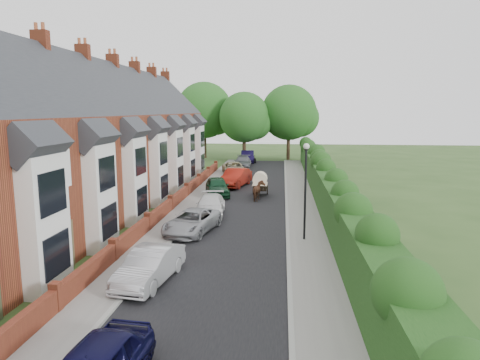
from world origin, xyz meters
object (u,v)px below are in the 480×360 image
at_px(car_green, 217,186).
at_px(car_red, 236,178).
at_px(car_grey, 243,162).
at_px(car_silver_b, 192,222).
at_px(horse_cart, 260,182).
at_px(horse, 259,191).
at_px(lamppost, 306,179).
at_px(car_beige, 234,168).
at_px(car_silver_a, 150,266).
at_px(car_black, 249,157).
at_px(car_white, 210,205).

height_order(car_green, car_red, car_red).
relative_size(car_green, car_grey, 0.93).
bearing_deg(car_silver_b, horse_cart, 84.77).
height_order(car_silver_b, car_red, car_red).
xyz_separation_m(car_red, car_grey, (-0.56, 12.77, -0.12)).
bearing_deg(horse, lamppost, 111.46).
bearing_deg(car_silver_b, car_grey, 100.82).
distance_m(lamppost, car_beige, 24.10).
xyz_separation_m(car_beige, car_grey, (0.38, 5.62, 0.02)).
height_order(car_silver_a, horse_cart, horse_cart).
height_order(car_silver_b, car_beige, car_beige).
xyz_separation_m(car_green, car_black, (0.73, 22.99, -0.09)).
bearing_deg(car_green, car_silver_b, -102.16).
relative_size(car_green, horse, 2.50).
distance_m(horse, horse_cart, 1.93).
height_order(car_silver_a, car_green, car_green).
bearing_deg(car_white, lamppost, -46.29).
height_order(car_white, horse, horse).
bearing_deg(lamppost, horse_cart, 103.95).
height_order(lamppost, car_white, lamppost).
height_order(car_silver_b, horse, horse).
bearing_deg(car_black, horse, -96.54).
relative_size(car_white, car_black, 1.15).
xyz_separation_m(lamppost, car_black, (-5.67, 34.60, -2.64)).
bearing_deg(car_grey, horse, -82.72).
xyz_separation_m(car_green, car_grey, (0.46, 17.12, -0.06)).
relative_size(car_red, horse, 2.78).
xyz_separation_m(car_silver_b, car_red, (0.82, 14.96, 0.17)).
relative_size(car_red, horse_cart, 1.82).
bearing_deg(car_green, car_beige, 76.42).
distance_m(car_silver_b, horse, 9.57).
bearing_deg(car_beige, horse_cart, -87.02).
relative_size(car_silver_a, horse, 2.39).
xyz_separation_m(car_silver_a, car_silver_b, (0.20, 7.13, -0.05)).
relative_size(car_silver_a, car_beige, 0.88).
distance_m(car_white, car_beige, 17.94).
bearing_deg(car_silver_a, car_grey, 97.00).
distance_m(car_red, car_grey, 12.78).
relative_size(car_silver_a, horse_cart, 1.56).
distance_m(car_red, car_beige, 7.21).
height_order(lamppost, horse, lamppost).
distance_m(lamppost, car_silver_b, 6.82).
height_order(car_red, car_grey, car_red).
relative_size(car_silver_b, car_grey, 0.97).
relative_size(lamppost, horse, 2.94).
distance_m(car_silver_a, car_grey, 34.86).
height_order(car_green, car_grey, car_green).
bearing_deg(car_white, car_silver_b, -99.52).
height_order(car_red, horse_cart, horse_cart).
relative_size(car_silver_a, car_green, 0.96).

